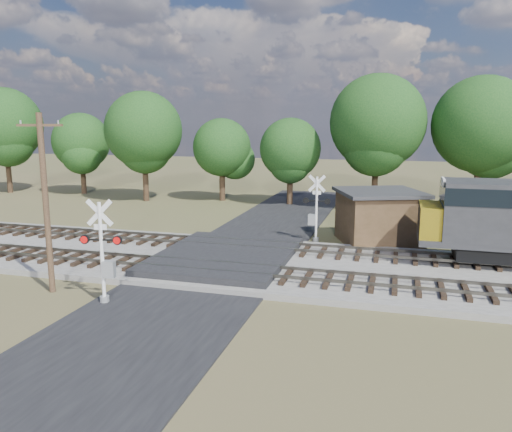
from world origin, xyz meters
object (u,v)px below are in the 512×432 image
(utility_pole, at_px, (46,200))
(equipment_shed, at_px, (379,216))
(crossing_signal_near, at_px, (104,261))
(crossing_signal_far, at_px, (315,215))

(utility_pole, xyz_separation_m, equipment_shed, (13.89, 13.77, -2.54))
(crossing_signal_near, relative_size, utility_pole, 0.56)
(crossing_signal_near, distance_m, utility_pole, 4.05)
(crossing_signal_far, bearing_deg, equipment_shed, -162.80)
(crossing_signal_near, height_order, equipment_shed, crossing_signal_near)
(crossing_signal_far, xyz_separation_m, equipment_shed, (3.93, 1.08, -0.11))
(equipment_shed, bearing_deg, crossing_signal_near, -148.10)
(utility_pole, bearing_deg, equipment_shed, 27.85)
(crossing_signal_far, height_order, utility_pole, utility_pole)
(crossing_signal_near, xyz_separation_m, equipment_shed, (10.67, 14.42, -0.17))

